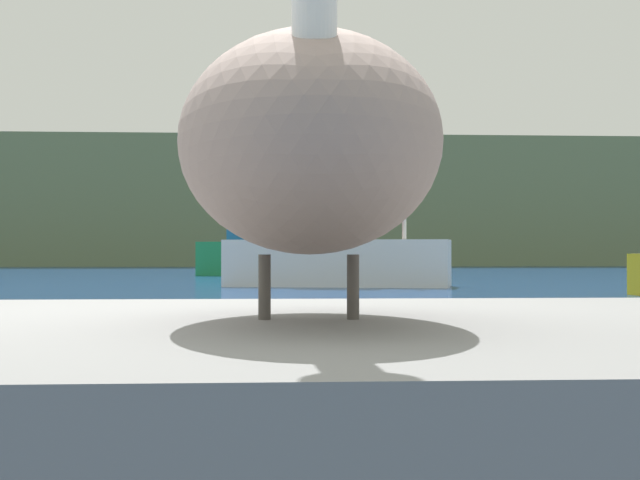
% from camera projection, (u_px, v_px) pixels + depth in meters
% --- Properties ---
extents(hillside_backdrop, '(140.00, 15.49, 8.23)m').
position_uv_depth(hillside_backdrop, '(241.00, 205.00, 72.63)').
color(hillside_backdrop, '#6B7A51').
rests_on(hillside_backdrop, ground).
extents(pelican, '(0.65, 1.46, 1.02)m').
position_uv_depth(pelican, '(310.00, 141.00, 2.47)').
color(pelican, gray).
rests_on(pelican, pier_dock).
extents(fishing_boat_green, '(7.85, 4.22, 4.47)m').
position_uv_depth(fishing_boat_green, '(287.00, 250.00, 42.63)').
color(fishing_boat_green, '#1E8C4C').
rests_on(fishing_boat_green, ground).
extents(fishing_boat_white, '(6.58, 3.33, 3.83)m').
position_uv_depth(fishing_boat_white, '(337.00, 253.00, 29.95)').
color(fishing_boat_white, white).
rests_on(fishing_boat_white, ground).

